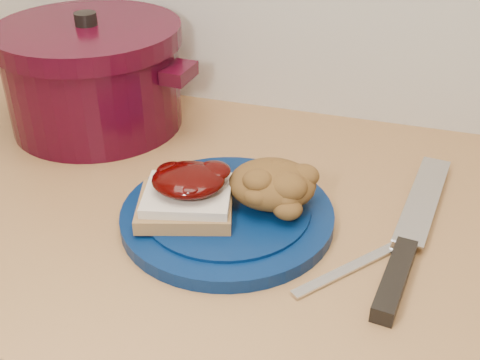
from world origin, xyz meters
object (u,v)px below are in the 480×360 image
(plate, at_px, (227,216))
(chef_knife, at_px, (404,254))
(butter_knife, at_px, (352,267))
(dutch_oven, at_px, (93,75))
(pepper_grinder, at_px, (68,79))

(plate, bearing_deg, chef_knife, -3.31)
(chef_knife, height_order, butter_knife, chef_knife)
(plate, height_order, butter_knife, plate)
(plate, height_order, dutch_oven, dutch_oven)
(dutch_oven, relative_size, pepper_grinder, 2.45)
(plate, height_order, chef_knife, chef_knife)
(butter_knife, bearing_deg, pepper_grinder, 102.76)
(chef_knife, relative_size, dutch_oven, 1.01)
(chef_knife, xyz_separation_m, pepper_grinder, (-0.54, 0.21, 0.06))
(plate, xyz_separation_m, chef_knife, (0.21, -0.01, 0.00))
(dutch_oven, bearing_deg, butter_knife, -28.37)
(plate, bearing_deg, pepper_grinder, 149.25)
(dutch_oven, height_order, pepper_grinder, dutch_oven)
(chef_knife, distance_m, butter_knife, 0.06)
(chef_knife, bearing_deg, dutch_oven, 74.38)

